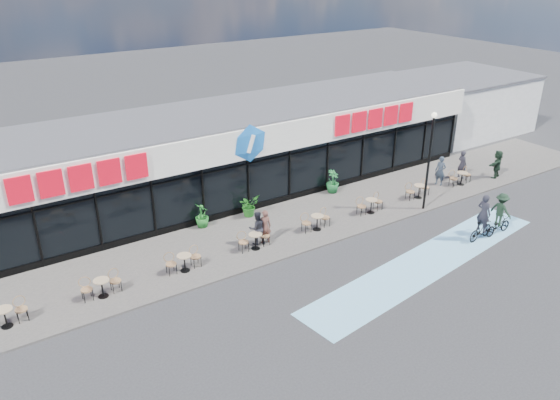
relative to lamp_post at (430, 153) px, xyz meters
The scene contains 24 objects.
ground 8.63m from the lamp_post, 163.39° to the right, with size 120.00×120.00×0.00m, color #28282B.
sidewalk 8.59m from the lamp_post, 164.08° to the left, with size 44.00×5.00×0.10m, color #58544E.
bike_lane 6.16m from the lamp_post, 134.32° to the right, with size 14.00×2.20×0.01m, color #76B9E0.
building 10.88m from the lamp_post, 135.30° to the left, with size 30.60×6.57×4.75m.
neighbour_building 15.50m from the lamp_post, 34.23° to the left, with size 9.20×7.20×4.11m.
lamp_post is the anchor object (origin of this frame).
bistro_set_0 19.87m from the lamp_post, behind, with size 1.54×0.62×0.90m.
bistro_set_1 16.51m from the lamp_post, behind, with size 1.54×0.62×0.90m.
bistro_set_2 13.16m from the lamp_post, behind, with size 1.54×0.62×0.90m.
bistro_set_3 9.86m from the lamp_post, behind, with size 1.54×0.62×0.90m.
bistro_set_4 6.67m from the lamp_post, 168.91° to the left, with size 1.54×0.62×0.90m.
bistro_set_5 3.87m from the lamp_post, 155.81° to the left, with size 1.54×0.62×0.90m.
bistro_set_6 2.94m from the lamp_post, 56.98° to the left, with size 1.54×0.62×0.90m.
bistro_set_7 5.05m from the lamp_post, 15.84° to the left, with size 1.54×0.62×0.90m.
potted_plant_left 11.62m from the lamp_post, 157.41° to the left, with size 0.67×0.67×1.20m, color #1C6321.
potted_plant_mid 9.35m from the lamp_post, 152.27° to the left, with size 0.99×0.86×1.11m, color #1F641C.
potted_plant_right 5.54m from the lamp_post, 121.97° to the left, with size 0.71×0.71×1.27m, color #185628.
patron_left 9.16m from the lamp_post, behind, with size 0.59×0.39×1.61m, color brown.
patron_right 9.52m from the lamp_post, behind, with size 0.77×0.60×1.58m, color black.
pedestrian_a 4.21m from the lamp_post, 29.69° to the left, with size 0.61×0.40×1.67m, color #2C3744.
pedestrian_b 5.76m from the lamp_post, 19.95° to the left, with size 0.60×0.40×1.66m, color #23222A.
pedestrian_c 7.16m from the lamp_post, ahead, with size 1.54×0.49×1.66m, color black.
cyclist_a 4.33m from the lamp_post, 92.63° to the right, with size 1.66×0.70×2.27m.
cyclist_b 4.49m from the lamp_post, 75.71° to the right, with size 1.67×1.07×2.08m.
Camera 1 is at (-12.44, -15.05, 12.14)m, focal length 35.00 mm.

